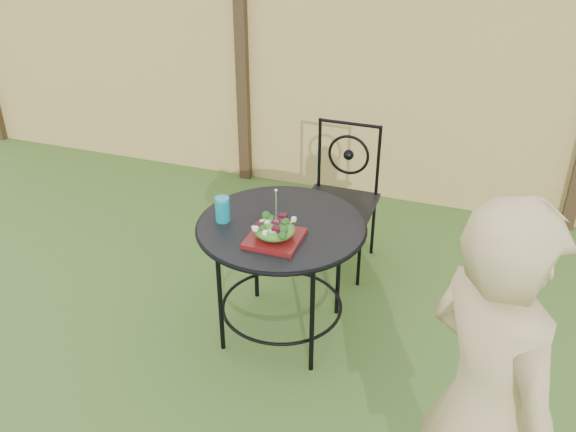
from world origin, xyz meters
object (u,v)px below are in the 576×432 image
object	(u,v)px
diner	(484,413)
patio_table	(281,246)
salad_plate	(275,238)
patio_chair	(341,194)

from	to	relation	value
diner	patio_table	bearing A→B (deg)	1.01
patio_table	salad_plate	size ratio (longest dim) A/B	3.42
diner	salad_plate	size ratio (longest dim) A/B	6.11
salad_plate	patio_table	bearing A→B (deg)	98.19
patio_chair	diner	distance (m)	2.23
salad_plate	patio_chair	bearing A→B (deg)	84.97
patio_table	salad_plate	xyz separation A→B (m)	(0.02, -0.17, 0.15)
patio_table	salad_plate	distance (m)	0.23
patio_table	diner	world-z (taller)	diner
patio_chair	patio_table	bearing A→B (deg)	-97.62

